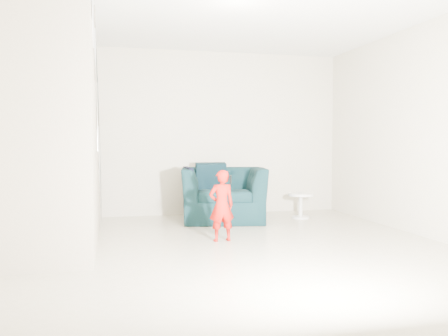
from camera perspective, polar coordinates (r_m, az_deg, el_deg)
The scene contains 12 objects.
floor at distance 5.31m, azimuth 1.45°, elevation -9.89°, with size 5.50×5.50×0.00m, color gray.
ceiling at distance 5.39m, azimuth 1.49°, elevation 19.33°, with size 5.50×5.50×0.00m, color silver.
back_wall at distance 7.86m, azimuth -3.69°, elevation 4.20°, with size 5.00×5.00×0.00m, color #B7AF95.
front_wall at distance 2.62m, azimuth 17.22°, elevation 6.50°, with size 5.00×5.00×0.00m, color #B7AF95.
right_wall at distance 6.30m, azimuth 24.09°, elevation 4.25°, with size 5.50×5.50×0.00m, color #B7AF95.
armchair at distance 7.25m, azimuth -0.08°, elevation -3.16°, with size 1.25×1.09×0.81m, color black.
toddler at distance 5.73m, azimuth -0.30°, elevation -4.55°, with size 0.31×0.21×0.86m, color #A51605.
side_table at distance 7.58m, azimuth 9.20°, elevation -4.00°, with size 0.40×0.40×0.40m.
staircase at distance 5.60m, azimuth -20.28°, elevation 0.39°, with size 1.02×3.03×3.62m.
cushion at distance 7.52m, azimuth -1.65°, elevation -1.11°, with size 0.48×0.14×0.46m, color black.
throw at distance 7.01m, azimuth -4.34°, elevation -2.52°, with size 0.06×0.57×0.64m, color black.
phone at distance 5.67m, azimuth 0.79°, elevation -1.39°, with size 0.02×0.05×0.10m, color black.
Camera 1 is at (-1.33, -5.00, 1.18)m, focal length 38.00 mm.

